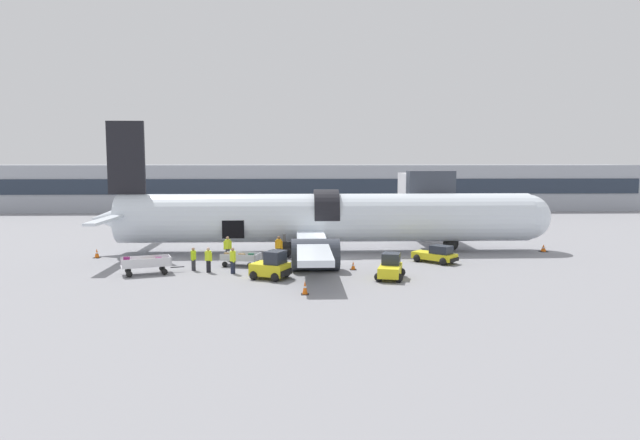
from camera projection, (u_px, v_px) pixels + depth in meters
ground_plane at (335, 260)px, 42.85m from camera, size 500.00×500.00×0.00m
terminal_strip at (315, 187)px, 87.89m from camera, size 97.60×11.18×6.84m
jet_bridge_stub at (424, 191)px, 51.70m from camera, size 3.98×8.26×6.58m
airplane at (321, 219)px, 46.35m from camera, size 37.43×30.16×10.57m
baggage_tug_lead at (271, 267)px, 35.97m from camera, size 2.75×2.57×1.79m
baggage_tug_mid at (436, 255)px, 41.65m from camera, size 3.22×3.15×1.31m
baggage_tug_rear at (390, 268)px, 36.02m from camera, size 2.23×3.05×1.58m
baggage_cart_loading at (242, 259)px, 40.44m from camera, size 3.63×2.27×0.93m
baggage_cart_queued at (147, 265)px, 37.47m from camera, size 4.05×2.43×1.22m
ground_crew_loader_a at (233, 260)px, 37.58m from camera, size 0.50×0.60×1.74m
ground_crew_loader_b at (279, 247)px, 42.96m from camera, size 0.62×0.53×1.79m
ground_crew_driver at (193, 258)px, 38.65m from camera, size 0.37×0.54×1.58m
ground_crew_supervisor at (228, 248)px, 42.65m from camera, size 0.63×0.52×1.80m
ground_crew_helper at (208, 259)px, 37.99m from camera, size 0.56×0.52×1.68m
suitcase_on_tarmac_upright at (265, 268)px, 38.34m from camera, size 0.50×0.32×0.59m
safety_cone_nose at (543, 248)px, 46.80m from camera, size 0.63×0.63×0.60m
safety_cone_engine_left at (305, 288)px, 31.73m from camera, size 0.44×0.44×0.78m
safety_cone_wingtip at (353, 266)px, 38.99m from camera, size 0.44×0.44×0.58m
safety_cone_tail at (97, 253)px, 43.81m from camera, size 0.51×0.51×0.71m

